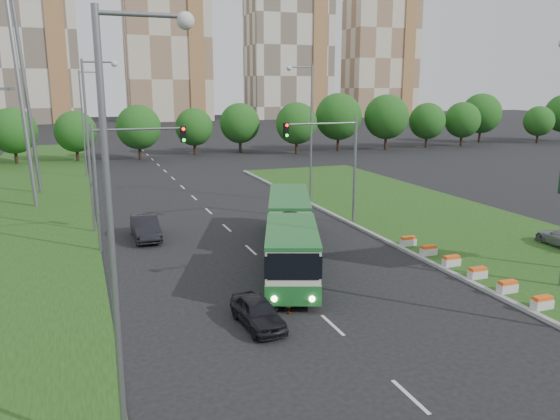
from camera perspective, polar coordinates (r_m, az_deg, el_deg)
name	(u,v)px	position (r m, az deg, el deg)	size (l,w,h in m)	color
ground	(335,274)	(30.61, 5.73, -6.68)	(360.00, 360.00, 0.00)	black
grass_median	(442,221)	(43.77, 16.56, -1.12)	(14.00, 60.00, 0.15)	#1B4513
median_kerb	(362,229)	(40.07, 8.54, -1.96)	(0.30, 60.00, 0.18)	gray
left_verge	(20,207)	(52.17, -25.55, 0.29)	(12.00, 110.00, 0.10)	#1B4513
lane_markings	(203,206)	(48.02, -8.01, 0.39)	(0.20, 100.00, 0.01)	beige
flower_planters	(464,267)	(31.95, 18.68, -5.62)	(1.10, 11.50, 0.60)	silver
traffic_mast_median	(336,154)	(40.26, 5.82, 5.82)	(5.76, 0.32, 8.00)	slate
traffic_mast_left	(122,166)	(35.32, -16.18, 4.43)	(5.76, 0.32, 8.00)	slate
street_lamps	(232,149)	(37.45, -4.99, 6.32)	(36.00, 60.00, 12.00)	slate
tree_line	(237,125)	(84.25, -4.54, 8.81)	(120.00, 8.00, 9.00)	#1A4C14
apartment_tower_cwest	(24,30)	(177.06, -25.21, 16.66)	(28.00, 15.00, 52.00)	beige
apartment_tower_ceast	(167,38)	(178.72, -11.73, 17.19)	(25.00, 15.00, 50.00)	beige
apartment_tower_east	(288,46)	(189.00, 0.89, 16.72)	(27.00, 15.00, 47.00)	beige
midrise_east	(380,59)	(203.98, 10.44, 15.24)	(24.00, 14.00, 40.00)	beige
articulated_bus	(286,232)	(32.62, 0.59, -2.30)	(2.60, 16.69, 2.75)	beige
car_left_near	(258,312)	(23.97, -2.35, -10.61)	(1.51, 3.75, 1.28)	black
car_left_far	(146,228)	(38.30, -13.88, -1.81)	(1.65, 4.74, 1.56)	black
pedestrian	(288,294)	(25.20, 0.79, -8.74)	(0.66, 0.44, 1.82)	gray
shopping_trolley	(316,299)	(26.29, 3.73, -9.29)	(0.34, 0.36, 0.58)	orange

